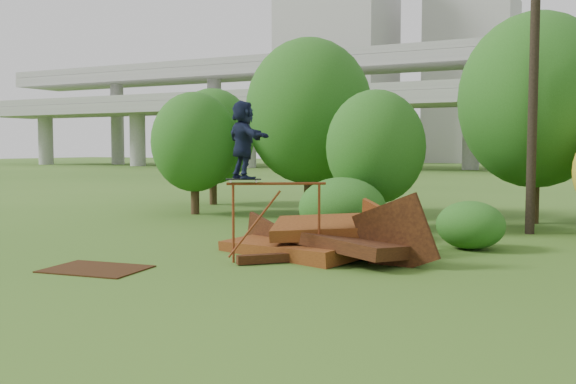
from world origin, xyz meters
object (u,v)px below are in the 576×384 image
at_px(flat_plate, 96,269).
at_px(scrap_pile, 325,240).
at_px(skater, 243,140).
at_px(utility_pole, 534,52).

bearing_deg(flat_plate, scrap_pile, 45.92).
xyz_separation_m(skater, flat_plate, (-2.42, -2.20, -2.81)).
relative_size(scrap_pile, utility_pole, 0.53).
bearing_deg(skater, scrap_pile, -94.63).
distance_m(skater, flat_plate, 4.31).
height_order(scrap_pile, flat_plate, scrap_pile).
bearing_deg(utility_pole, skater, -123.02).
height_order(scrap_pile, skater, skater).
distance_m(scrap_pile, flat_plate, 5.38).
relative_size(scrap_pile, flat_plate, 2.74).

